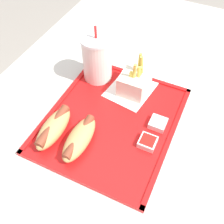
{
  "coord_description": "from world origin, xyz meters",
  "views": [
    {
      "loc": [
        -0.4,
        -0.16,
        1.3
      ],
      "look_at": [
        -0.01,
        0.02,
        0.77
      ],
      "focal_mm": 42.0,
      "sensor_mm": 36.0,
      "label": 1
    }
  ],
  "objects_px": {
    "soda_cup": "(97,58)",
    "hot_dog_far": "(53,128)",
    "fries_carton": "(135,81)",
    "sauce_cup_ketchup": "(148,142)",
    "hot_dog_near": "(79,138)",
    "sauce_cup_mayo": "(158,123)"
  },
  "relations": [
    {
      "from": "hot_dog_near",
      "to": "fries_carton",
      "type": "distance_m",
      "value": 0.24
    },
    {
      "from": "hot_dog_far",
      "to": "sauce_cup_ketchup",
      "type": "relative_size",
      "value": 3.34
    },
    {
      "from": "sauce_cup_mayo",
      "to": "sauce_cup_ketchup",
      "type": "bearing_deg",
      "value": 176.44
    },
    {
      "from": "hot_dog_near",
      "to": "fries_carton",
      "type": "height_order",
      "value": "fries_carton"
    },
    {
      "from": "soda_cup",
      "to": "hot_dog_far",
      "type": "distance_m",
      "value": 0.24
    },
    {
      "from": "soda_cup",
      "to": "hot_dog_far",
      "type": "relative_size",
      "value": 1.24
    },
    {
      "from": "fries_carton",
      "to": "sauce_cup_mayo",
      "type": "height_order",
      "value": "fries_carton"
    },
    {
      "from": "soda_cup",
      "to": "hot_dog_near",
      "type": "relative_size",
      "value": 1.24
    },
    {
      "from": "soda_cup",
      "to": "sauce_cup_ketchup",
      "type": "relative_size",
      "value": 4.12
    },
    {
      "from": "soda_cup",
      "to": "hot_dog_near",
      "type": "bearing_deg",
      "value": -163.17
    },
    {
      "from": "soda_cup",
      "to": "sauce_cup_ketchup",
      "type": "xyz_separation_m",
      "value": [
        -0.17,
        -0.22,
        -0.06
      ]
    },
    {
      "from": "fries_carton",
      "to": "sauce_cup_mayo",
      "type": "relative_size",
      "value": 2.8
    },
    {
      "from": "fries_carton",
      "to": "sauce_cup_mayo",
      "type": "xyz_separation_m",
      "value": [
        -0.09,
        -0.11,
        -0.03
      ]
    },
    {
      "from": "soda_cup",
      "to": "fries_carton",
      "type": "height_order",
      "value": "soda_cup"
    },
    {
      "from": "soda_cup",
      "to": "sauce_cup_ketchup",
      "type": "distance_m",
      "value": 0.29
    },
    {
      "from": "hot_dog_far",
      "to": "hot_dog_near",
      "type": "xyz_separation_m",
      "value": [
        0.0,
        -0.07,
        -0.0
      ]
    },
    {
      "from": "hot_dog_far",
      "to": "hot_dog_near",
      "type": "relative_size",
      "value": 1.0
    },
    {
      "from": "hot_dog_near",
      "to": "fries_carton",
      "type": "bearing_deg",
      "value": -12.51
    },
    {
      "from": "soda_cup",
      "to": "sauce_cup_ketchup",
      "type": "bearing_deg",
      "value": -126.7
    },
    {
      "from": "soda_cup",
      "to": "sauce_cup_ketchup",
      "type": "height_order",
      "value": "soda_cup"
    },
    {
      "from": "hot_dog_far",
      "to": "hot_dog_near",
      "type": "bearing_deg",
      "value": -90.0
    },
    {
      "from": "hot_dog_far",
      "to": "fries_carton",
      "type": "xyz_separation_m",
      "value": [
        0.23,
        -0.13,
        0.01
      ]
    }
  ]
}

